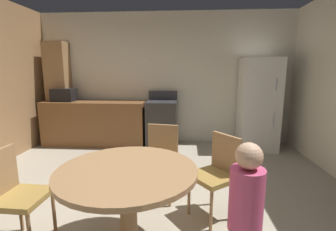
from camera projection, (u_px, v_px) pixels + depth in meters
ground_plane at (141, 222)px, 2.45m from camera, size 14.00×14.00×0.00m
wall_back at (165, 79)px, 5.12m from camera, size 5.52×0.12×2.70m
kitchen_counter at (96, 123)px, 4.99m from camera, size 2.07×0.60×0.90m
pantry_column at (60, 93)px, 5.11m from camera, size 0.44×0.36×2.10m
oven_range at (162, 123)px, 4.89m from camera, size 0.60×0.60×1.10m
refrigerator at (258, 104)px, 4.63m from camera, size 0.68×0.68×1.76m
microwave at (64, 95)px, 4.93m from camera, size 0.44×0.32×0.26m
dining_table at (128, 187)px, 1.94m from camera, size 1.12×1.12×0.76m
chair_north at (161, 156)px, 2.92m from camera, size 0.46×0.46×0.87m
chair_northeast at (217, 171)px, 2.50m from camera, size 0.56×0.56×0.87m
chair_west at (14, 192)px, 2.06m from camera, size 0.41×0.41×0.87m
person_child at (245, 218)px, 1.57m from camera, size 0.28×0.28×1.09m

